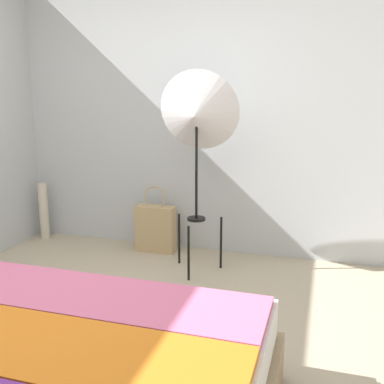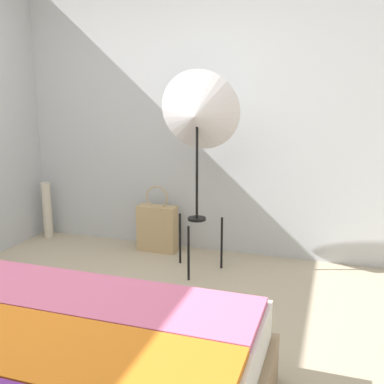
# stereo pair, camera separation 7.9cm
# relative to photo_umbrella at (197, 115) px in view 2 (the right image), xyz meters

# --- Properties ---
(ground_plane) EXTENTS (14.00, 14.00, 0.00)m
(ground_plane) POSITION_rel_photo_umbrella_xyz_m (-0.42, -1.55, -1.32)
(ground_plane) COLOR tan
(wall_back) EXTENTS (8.00, 0.05, 2.60)m
(wall_back) POSITION_rel_photo_umbrella_xyz_m (-0.42, 0.56, -0.02)
(wall_back) COLOR #B7BCC1
(wall_back) RESTS_ON ground_plane
(photo_umbrella) EXTENTS (0.67, 0.40, 1.68)m
(photo_umbrella) POSITION_rel_photo_umbrella_xyz_m (0.00, 0.00, 0.00)
(photo_umbrella) COLOR black
(photo_umbrella) RESTS_ON ground_plane
(tote_bag) EXTENTS (0.38, 0.15, 0.64)m
(tote_bag) POSITION_rel_photo_umbrella_xyz_m (-0.51, 0.35, -1.09)
(tote_bag) COLOR tan
(tote_bag) RESTS_ON ground_plane
(paper_roll) EXTENTS (0.09, 0.09, 0.59)m
(paper_roll) POSITION_rel_photo_umbrella_xyz_m (-1.77, 0.38, -1.03)
(paper_roll) COLOR beige
(paper_roll) RESTS_ON ground_plane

